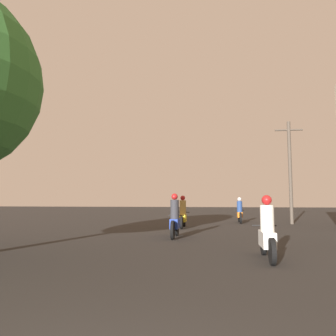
{
  "coord_description": "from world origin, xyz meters",
  "views": [
    {
      "loc": [
        0.66,
        -1.5,
        1.43
      ],
      "look_at": [
        -1.93,
        16.31,
        3.16
      ],
      "focal_mm": 35.0,
      "sensor_mm": 36.0,
      "label": 1
    }
  ],
  "objects_px": {
    "motorcycle_yellow": "(183,215)",
    "motorcycle_white": "(267,234)",
    "motorcycle_blue": "(175,220)",
    "utility_pole_far": "(290,169)",
    "motorcycle_orange": "(240,213)"
  },
  "relations": [
    {
      "from": "motorcycle_white",
      "to": "motorcycle_blue",
      "type": "height_order",
      "value": "motorcycle_blue"
    },
    {
      "from": "motorcycle_white",
      "to": "utility_pole_far",
      "type": "relative_size",
      "value": 0.32
    },
    {
      "from": "motorcycle_yellow",
      "to": "motorcycle_white",
      "type": "bearing_deg",
      "value": -74.03
    },
    {
      "from": "motorcycle_white",
      "to": "motorcycle_orange",
      "type": "relative_size",
      "value": 0.93
    },
    {
      "from": "motorcycle_blue",
      "to": "motorcycle_yellow",
      "type": "height_order",
      "value": "motorcycle_blue"
    },
    {
      "from": "motorcycle_yellow",
      "to": "motorcycle_orange",
      "type": "xyz_separation_m",
      "value": [
        3.09,
        4.12,
        -0.02
      ]
    },
    {
      "from": "motorcycle_orange",
      "to": "motorcycle_blue",
      "type": "bearing_deg",
      "value": -107.86
    },
    {
      "from": "motorcycle_white",
      "to": "utility_pole_far",
      "type": "bearing_deg",
      "value": 69.94
    },
    {
      "from": "motorcycle_blue",
      "to": "motorcycle_yellow",
      "type": "distance_m",
      "value": 4.17
    },
    {
      "from": "motorcycle_blue",
      "to": "motorcycle_yellow",
      "type": "xyz_separation_m",
      "value": [
        -0.11,
        4.17,
        -0.01
      ]
    },
    {
      "from": "motorcycle_blue",
      "to": "utility_pole_far",
      "type": "bearing_deg",
      "value": 55.46
    },
    {
      "from": "motorcycle_blue",
      "to": "motorcycle_orange",
      "type": "height_order",
      "value": "motorcycle_blue"
    },
    {
      "from": "utility_pole_far",
      "to": "motorcycle_white",
      "type": "bearing_deg",
      "value": -104.92
    },
    {
      "from": "motorcycle_orange",
      "to": "motorcycle_yellow",
      "type": "bearing_deg",
      "value": -124.95
    },
    {
      "from": "motorcycle_white",
      "to": "motorcycle_blue",
      "type": "xyz_separation_m",
      "value": [
        -2.75,
        4.2,
        0.04
      ]
    }
  ]
}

